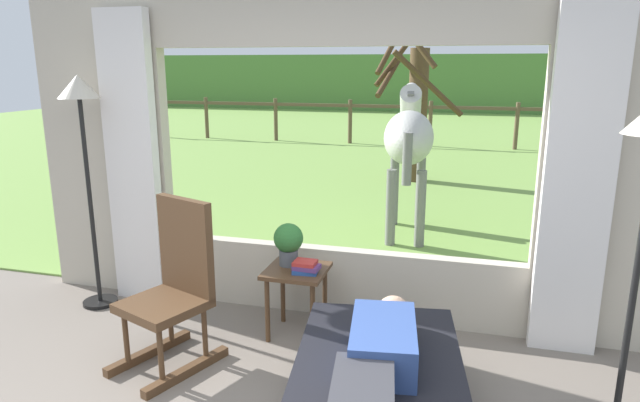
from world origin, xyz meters
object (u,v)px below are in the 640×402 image
at_px(reclining_person, 377,363).
at_px(floor_lamp_left, 82,122).
at_px(rocking_chair, 175,285).
at_px(pasture_tree, 415,104).
at_px(book_stack, 306,267).
at_px(potted_plant, 288,242).
at_px(side_table, 297,281).
at_px(horse, 409,138).

distance_m(reclining_person, floor_lamp_left, 3.01).
distance_m(reclining_person, rocking_chair, 1.56).
bearing_deg(reclining_person, pasture_tree, 86.47).
bearing_deg(floor_lamp_left, book_stack, -4.08).
xyz_separation_m(potted_plant, pasture_tree, (0.30, 5.77, 0.63)).
relative_size(side_table, potted_plant, 1.63).
height_order(book_stack, pasture_tree, pasture_tree).
height_order(potted_plant, floor_lamp_left, floor_lamp_left).
bearing_deg(rocking_chair, potted_plant, 68.40).
height_order(rocking_chair, side_table, rocking_chair).
relative_size(reclining_person, rocking_chair, 1.28).
height_order(floor_lamp_left, pasture_tree, pasture_tree).
distance_m(side_table, book_stack, 0.18).
bearing_deg(potted_plant, rocking_chair, -132.91).
distance_m(rocking_chair, side_table, 0.88).
height_order(book_stack, horse, horse).
distance_m(horse, pasture_tree, 3.09).
relative_size(rocking_chair, pasture_tree, 0.36).
distance_m(rocking_chair, potted_plant, 0.87).
bearing_deg(floor_lamp_left, rocking_chair, -30.00).
bearing_deg(horse, reclining_person, -91.02).
bearing_deg(side_table, pasture_tree, 87.83).
distance_m(side_table, pasture_tree, 5.90).
bearing_deg(rocking_chair, floor_lamp_left, 171.31).
height_order(reclining_person, horse, horse).
distance_m(rocking_chair, book_stack, 0.91).
relative_size(reclining_person, horse, 0.79).
distance_m(reclining_person, pasture_tree, 7.04).
bearing_deg(book_stack, pasture_tree, 88.72).
bearing_deg(side_table, floor_lamp_left, 177.73).
xyz_separation_m(reclining_person, book_stack, (-0.70, 1.08, 0.04)).
xyz_separation_m(floor_lamp_left, pasture_tree, (2.00, 5.76, -0.20)).
relative_size(potted_plant, pasture_tree, 0.10).
bearing_deg(book_stack, reclining_person, -57.15).
relative_size(potted_plant, book_stack, 1.62).
relative_size(rocking_chair, side_table, 2.15).
xyz_separation_m(floor_lamp_left, horse, (2.26, 2.69, -0.38)).
distance_m(rocking_chair, floor_lamp_left, 1.62).
distance_m(rocking_chair, pasture_tree, 6.51).
bearing_deg(reclining_person, rocking_chair, 150.22).
xyz_separation_m(rocking_chair, floor_lamp_left, (-1.11, 0.64, 0.99)).
bearing_deg(reclining_person, horse, 86.32).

